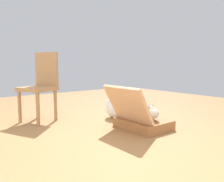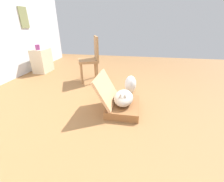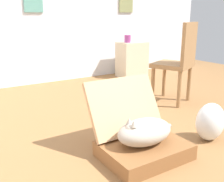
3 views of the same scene
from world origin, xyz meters
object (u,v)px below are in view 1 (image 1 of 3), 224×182
cat (144,112)px  plastic_bag_white (114,107)px  chair (41,84)px  suitcase_base (143,124)px

cat → plastic_bag_white: 0.67m
plastic_bag_white → chair: 1.08m
cat → chair: chair is taller
cat → plastic_bag_white: cat is taller
chair → suitcase_base: bearing=12.0°
plastic_bag_white → chair: bearing=60.6°
suitcase_base → chair: 1.50m
suitcase_base → plastic_bag_white: size_ratio=1.90×
cat → chair: bearing=35.4°
cat → plastic_bag_white: bearing=-5.3°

